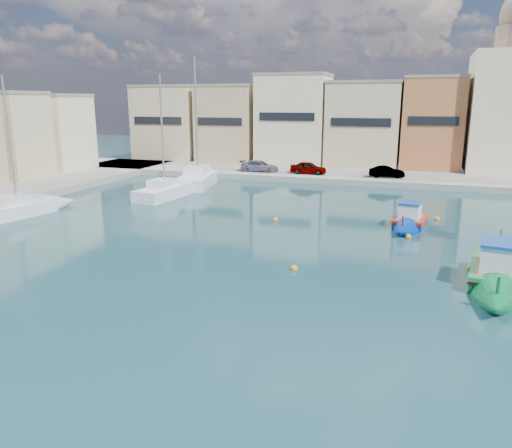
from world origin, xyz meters
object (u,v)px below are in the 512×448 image
at_px(luzzu_blue_cabin, 410,222).
at_px(yacht_mid, 35,207).
at_px(yacht_north, 201,178).
at_px(luzzu_turquoise_cabin, 498,275).
at_px(yacht_midnorth, 173,190).

bearing_deg(luzzu_blue_cabin, yacht_mid, -170.52).
distance_m(yacht_north, yacht_mid, 16.83).
bearing_deg(yacht_north, luzzu_turquoise_cabin, -41.19).
distance_m(luzzu_turquoise_cabin, luzzu_blue_cabin, 10.19).
bearing_deg(yacht_mid, yacht_north, 69.44).
bearing_deg(yacht_north, yacht_mid, -110.56).
distance_m(yacht_midnorth, yacht_mid, 11.12).
bearing_deg(luzzu_blue_cabin, yacht_north, 149.96).
relative_size(yacht_midnorth, yacht_mid, 1.04).
bearing_deg(yacht_midnorth, luzzu_turquoise_cabin, -31.30).
height_order(luzzu_turquoise_cabin, yacht_mid, yacht_mid).
bearing_deg(luzzu_blue_cabin, luzzu_turquoise_cabin, -66.95).
distance_m(luzzu_turquoise_cabin, yacht_midnorth, 27.39).
bearing_deg(luzzu_turquoise_cabin, yacht_mid, 170.29).
bearing_deg(yacht_mid, yacht_midnorth, 55.33).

